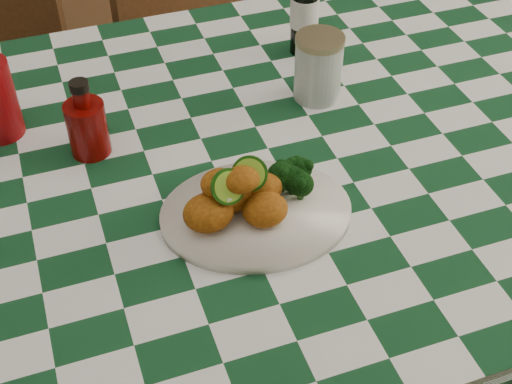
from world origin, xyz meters
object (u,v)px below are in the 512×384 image
object	(u,v)px
plate	(256,214)
wooden_chair_right	(230,54)
fried_chicken_pile	(240,191)
mason_jar	(318,67)
beer_bottle	(305,5)
ketchup_bottle	(85,118)
dining_table	(220,306)

from	to	relation	value
plate	wooden_chair_right	world-z (taller)	wooden_chair_right
fried_chicken_pile	wooden_chair_right	xyz separation A→B (m)	(0.26, 0.90, -0.34)
mason_jar	beer_bottle	bearing A→B (deg)	77.12
plate	ketchup_bottle	size ratio (longest dim) A/B	2.10
plate	fried_chicken_pile	size ratio (longest dim) A/B	2.05
plate	wooden_chair_right	distance (m)	0.97
fried_chicken_pile	wooden_chair_right	distance (m)	1.00
dining_table	beer_bottle	xyz separation A→B (m)	(0.28, 0.27, 0.50)
plate	wooden_chair_right	bearing A→B (deg)	75.02
wooden_chair_right	beer_bottle	bearing A→B (deg)	-104.79
fried_chicken_pile	mason_jar	bearing A→B (deg)	48.21
fried_chicken_pile	plate	bearing A→B (deg)	0.00
dining_table	mason_jar	xyz separation A→B (m)	(0.24, 0.12, 0.46)
plate	dining_table	bearing A→B (deg)	99.51
dining_table	beer_bottle	bearing A→B (deg)	44.45
plate	fried_chicken_pile	distance (m)	0.06
dining_table	plate	world-z (taller)	plate
plate	wooden_chair_right	size ratio (longest dim) A/B	0.29
wooden_chair_right	plate	bearing A→B (deg)	-121.46
fried_chicken_pile	ketchup_bottle	xyz separation A→B (m)	(-0.19, 0.25, 0.01)
plate	mason_jar	distance (m)	0.35
fried_chicken_pile	wooden_chair_right	bearing A→B (deg)	73.56
dining_table	ketchup_bottle	size ratio (longest dim) A/B	11.71
dining_table	wooden_chair_right	distance (m)	0.80
fried_chicken_pile	mason_jar	size ratio (longest dim) A/B	1.14
mason_jar	wooden_chair_right	size ratio (longest dim) A/B	0.13
dining_table	fried_chicken_pile	world-z (taller)	fried_chicken_pile
plate	beer_bottle	xyz separation A→B (m)	(0.25, 0.43, 0.09)
ketchup_bottle	mason_jar	xyz separation A→B (m)	(0.43, 0.02, -0.01)
mason_jar	beer_bottle	size ratio (longest dim) A/B	0.62
mason_jar	wooden_chair_right	distance (m)	0.71
fried_chicken_pile	mason_jar	world-z (taller)	mason_jar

